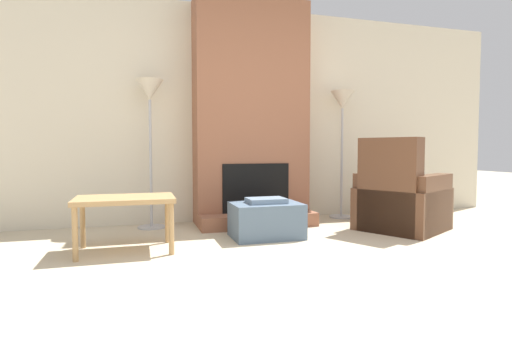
% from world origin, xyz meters
% --- Properties ---
extents(ground_plane, '(24.00, 24.00, 0.00)m').
position_xyz_m(ground_plane, '(0.00, 0.00, 0.00)').
color(ground_plane, beige).
extents(wall_back, '(7.19, 0.06, 2.60)m').
position_xyz_m(wall_back, '(0.00, 2.86, 1.30)').
color(wall_back, beige).
rests_on(wall_back, ground_plane).
extents(fireplace, '(1.33, 0.70, 2.60)m').
position_xyz_m(fireplace, '(0.00, 2.60, 1.25)').
color(fireplace, '#935B42').
rests_on(fireplace, ground_plane).
extents(ottoman, '(0.68, 0.48, 0.39)m').
position_xyz_m(ottoman, '(-0.08, 1.77, 0.18)').
color(ottoman, slate).
rests_on(ottoman, ground_plane).
extents(armchair, '(1.10, 1.09, 0.99)m').
position_xyz_m(armchair, '(1.40, 1.69, 0.31)').
color(armchair, brown).
rests_on(armchair, ground_plane).
extents(side_table, '(0.81, 0.53, 0.47)m').
position_xyz_m(side_table, '(-1.40, 1.61, 0.41)').
color(side_table, tan).
rests_on(side_table, ground_plane).
extents(floor_lamp_left, '(0.30, 0.30, 1.63)m').
position_xyz_m(floor_lamp_left, '(-1.16, 2.60, 1.36)').
color(floor_lamp_left, '#ADADB2').
rests_on(floor_lamp_left, ground_plane).
extents(floor_lamp_right, '(0.30, 0.30, 1.61)m').
position_xyz_m(floor_lamp_right, '(1.20, 2.60, 1.34)').
color(floor_lamp_right, '#ADADB2').
rests_on(floor_lamp_right, ground_plane).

